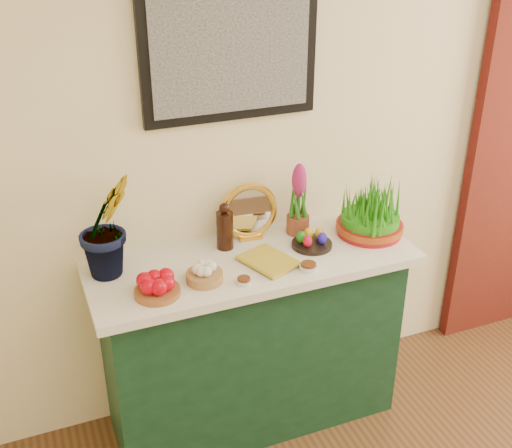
{
  "coord_description": "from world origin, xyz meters",
  "views": [
    {
      "loc": [
        -1.32,
        -0.2,
        2.27
      ],
      "look_at": [
        -0.46,
        1.95,
        1.07
      ],
      "focal_mm": 45.0,
      "sensor_mm": 36.0,
      "label": 1
    }
  ],
  "objects_px": {
    "book": "(253,268)",
    "hyacinth_green": "(105,210)",
    "mirror": "(249,212)",
    "wheatgrass_sabzeh": "(371,212)",
    "sideboard": "(252,344)"
  },
  "relations": [
    {
      "from": "book",
      "to": "hyacinth_green",
      "type": "bearing_deg",
      "value": 138.45
    },
    {
      "from": "mirror",
      "to": "book",
      "type": "relative_size",
      "value": 1.17
    },
    {
      "from": "hyacinth_green",
      "to": "wheatgrass_sabzeh",
      "type": "xyz_separation_m",
      "value": [
        1.15,
        -0.09,
        -0.17
      ]
    },
    {
      "from": "sideboard",
      "to": "hyacinth_green",
      "type": "distance_m",
      "value": 0.95
    },
    {
      "from": "sideboard",
      "to": "wheatgrass_sabzeh",
      "type": "height_order",
      "value": "wheatgrass_sabzeh"
    },
    {
      "from": "sideboard",
      "to": "hyacinth_green",
      "type": "relative_size",
      "value": 2.3
    },
    {
      "from": "sideboard",
      "to": "book",
      "type": "bearing_deg",
      "value": -107.76
    },
    {
      "from": "hyacinth_green",
      "to": "wheatgrass_sabzeh",
      "type": "relative_size",
      "value": 1.87
    },
    {
      "from": "mirror",
      "to": "wheatgrass_sabzeh",
      "type": "distance_m",
      "value": 0.55
    },
    {
      "from": "hyacinth_green",
      "to": "book",
      "type": "xyz_separation_m",
      "value": [
        0.54,
        -0.2,
        -0.27
      ]
    },
    {
      "from": "mirror",
      "to": "sideboard",
      "type": "bearing_deg",
      "value": -107.98
    },
    {
      "from": "sideboard",
      "to": "book",
      "type": "height_order",
      "value": "book"
    },
    {
      "from": "sideboard",
      "to": "mirror",
      "type": "distance_m",
      "value": 0.62
    },
    {
      "from": "book",
      "to": "wheatgrass_sabzeh",
      "type": "height_order",
      "value": "wheatgrass_sabzeh"
    },
    {
      "from": "hyacinth_green",
      "to": "book",
      "type": "bearing_deg",
      "value": -42.18
    }
  ]
}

